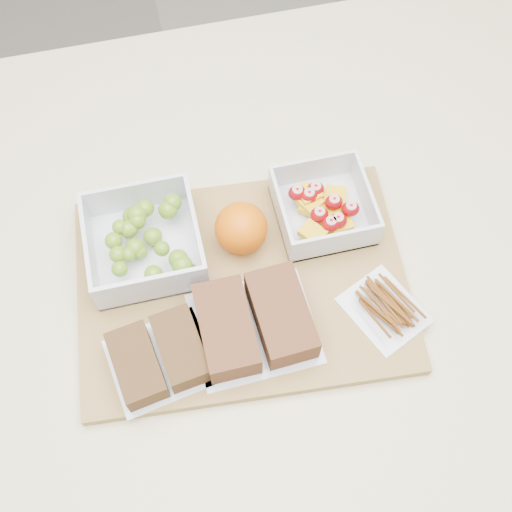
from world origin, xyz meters
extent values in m
plane|color=gray|center=(0.00, 0.00, 0.00)|extent=(4.00, 4.00, 0.00)
cube|color=beige|center=(0.00, 0.00, 0.45)|extent=(1.20, 0.90, 0.90)
cube|color=olive|center=(-0.01, -0.02, 0.91)|extent=(0.44, 0.33, 0.02)
cube|color=silver|center=(-0.12, 0.05, 0.92)|extent=(0.14, 0.14, 0.01)
cube|color=silver|center=(-0.12, 0.12, 0.95)|extent=(0.14, 0.01, 0.06)
cube|color=silver|center=(-0.12, -0.02, 0.95)|extent=(0.14, 0.01, 0.06)
cube|color=silver|center=(-0.05, 0.05, 0.95)|extent=(0.01, 0.13, 0.06)
cube|color=silver|center=(-0.19, 0.05, 0.95)|extent=(0.01, 0.13, 0.06)
sphere|color=#5B851B|center=(-0.13, 0.04, 0.94)|extent=(0.02, 0.02, 0.02)
sphere|color=#5B851B|center=(-0.15, 0.03, 0.95)|extent=(0.02, 0.02, 0.02)
sphere|color=#5B851B|center=(-0.12, 0.08, 0.95)|extent=(0.02, 0.02, 0.02)
sphere|color=#5B851B|center=(-0.11, 0.06, 0.94)|extent=(0.02, 0.02, 0.02)
sphere|color=#5B851B|center=(-0.16, 0.05, 0.95)|extent=(0.02, 0.02, 0.02)
sphere|color=#5B851B|center=(-0.13, 0.04, 0.94)|extent=(0.02, 0.02, 0.02)
sphere|color=#5B851B|center=(-0.15, 0.07, 0.95)|extent=(0.02, 0.02, 0.02)
sphere|color=#5B851B|center=(-0.08, 0.00, 0.96)|extent=(0.03, 0.03, 0.03)
sphere|color=#5B851B|center=(-0.08, 0.08, 0.95)|extent=(0.03, 0.03, 0.03)
sphere|color=#5B851B|center=(-0.12, 0.08, 0.95)|extent=(0.03, 0.03, 0.03)
sphere|color=#5B851B|center=(-0.15, 0.01, 0.95)|extent=(0.02, 0.02, 0.02)
sphere|color=#5B851B|center=(-0.07, 0.09, 0.95)|extent=(0.02, 0.02, 0.02)
sphere|color=#5B851B|center=(-0.12, 0.00, 0.94)|extent=(0.02, 0.02, 0.02)
sphere|color=#5B851B|center=(-0.12, 0.08, 0.95)|extent=(0.02, 0.02, 0.02)
sphere|color=#5B851B|center=(-0.14, 0.07, 0.95)|extent=(0.02, 0.02, 0.02)
sphere|color=#5B851B|center=(-0.11, 0.09, 0.95)|extent=(0.02, 0.02, 0.02)
sphere|color=#5B851B|center=(-0.08, 0.01, 0.95)|extent=(0.03, 0.03, 0.03)
sphere|color=#5B851B|center=(-0.07, 0.00, 0.94)|extent=(0.02, 0.02, 0.02)
sphere|color=#5B851B|center=(-0.13, 0.07, 0.95)|extent=(0.02, 0.02, 0.02)
sphere|color=#5B851B|center=(-0.14, 0.03, 0.95)|extent=(0.02, 0.02, 0.02)
sphere|color=#5B851B|center=(-0.13, 0.09, 0.94)|extent=(0.03, 0.03, 0.03)
sphere|color=#5B851B|center=(-0.10, 0.03, 0.95)|extent=(0.02, 0.02, 0.02)
cube|color=silver|center=(0.12, 0.05, 0.92)|extent=(0.12, 0.12, 0.00)
cube|color=silver|center=(0.12, 0.11, 0.94)|extent=(0.12, 0.00, 0.05)
cube|color=silver|center=(0.12, -0.01, 0.94)|extent=(0.12, 0.00, 0.05)
cube|color=silver|center=(0.18, 0.05, 0.94)|extent=(0.00, 0.11, 0.05)
cube|color=silver|center=(0.06, 0.05, 0.94)|extent=(0.00, 0.11, 0.05)
cube|color=#D7A10B|center=(0.12, 0.03, 0.93)|extent=(0.03, 0.04, 0.01)
cube|color=#D7A10B|center=(0.11, 0.07, 0.93)|extent=(0.04, 0.05, 0.01)
cube|color=#D7A10B|center=(0.13, 0.05, 0.93)|extent=(0.04, 0.05, 0.01)
cube|color=#D7A10B|center=(0.14, 0.06, 0.93)|extent=(0.04, 0.04, 0.01)
cube|color=#D7A10B|center=(0.10, 0.06, 0.94)|extent=(0.04, 0.04, 0.01)
cube|color=#D7A10B|center=(0.10, 0.07, 0.94)|extent=(0.03, 0.03, 0.01)
cube|color=#D7A10B|center=(0.09, 0.01, 0.94)|extent=(0.04, 0.04, 0.01)
cube|color=#D7A10B|center=(0.13, 0.02, 0.93)|extent=(0.03, 0.03, 0.01)
cube|color=#D7A10B|center=(0.10, 0.06, 0.93)|extent=(0.04, 0.04, 0.01)
ellipsoid|color=maroon|center=(0.13, 0.05, 0.95)|extent=(0.02, 0.02, 0.02)
ellipsoid|color=maroon|center=(0.13, 0.02, 0.95)|extent=(0.02, 0.02, 0.02)
ellipsoid|color=maroon|center=(0.09, 0.07, 0.95)|extent=(0.02, 0.02, 0.02)
ellipsoid|color=maroon|center=(0.15, 0.03, 0.95)|extent=(0.02, 0.02, 0.02)
ellipsoid|color=maroon|center=(0.10, 0.07, 0.95)|extent=(0.02, 0.02, 0.02)
ellipsoid|color=maroon|center=(0.12, 0.02, 0.95)|extent=(0.02, 0.02, 0.02)
ellipsoid|color=maroon|center=(0.11, 0.03, 0.95)|extent=(0.02, 0.02, 0.02)
ellipsoid|color=maroon|center=(0.11, 0.07, 0.95)|extent=(0.02, 0.02, 0.02)
sphere|color=#E16205|center=(0.00, 0.04, 0.95)|extent=(0.07, 0.07, 0.07)
cube|color=silver|center=(-0.13, -0.10, 0.92)|extent=(0.13, 0.12, 0.00)
cube|color=#51361B|center=(-0.15, -0.11, 0.94)|extent=(0.06, 0.10, 0.03)
cube|color=#51361B|center=(-0.10, -0.10, 0.94)|extent=(0.06, 0.10, 0.03)
cube|color=silver|center=(-0.01, -0.09, 0.92)|extent=(0.15, 0.14, 0.00)
cube|color=brown|center=(-0.04, -0.09, 0.94)|extent=(0.07, 0.12, 0.04)
cube|color=brown|center=(0.03, -0.09, 0.94)|extent=(0.07, 0.12, 0.04)
cube|color=silver|center=(0.16, -0.10, 0.92)|extent=(0.11, 0.12, 0.00)
camera|label=1|loc=(-0.07, -0.36, 1.66)|focal=45.00mm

